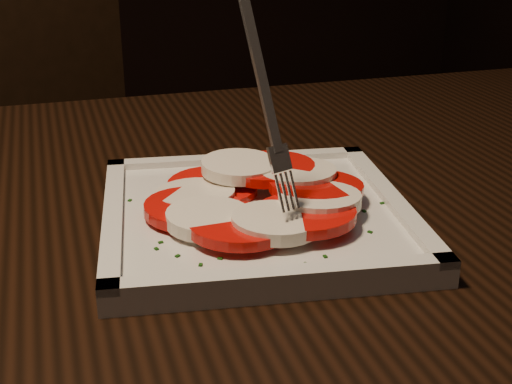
# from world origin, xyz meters

# --- Properties ---
(table) EXTENTS (1.24, 0.86, 0.75)m
(table) POSITION_xyz_m (0.10, -0.15, 0.65)
(table) COLOR black
(table) RESTS_ON ground
(chair) EXTENTS (0.53, 0.53, 0.93)m
(chair) POSITION_xyz_m (0.02, 0.65, 0.53)
(chair) COLOR black
(chair) RESTS_ON ground
(plate) EXTENTS (0.28, 0.28, 0.01)m
(plate) POSITION_xyz_m (0.14, -0.19, 0.76)
(plate) COLOR silver
(plate) RESTS_ON table
(caprese_salad) EXTENTS (0.20, 0.19, 0.03)m
(caprese_salad) POSITION_xyz_m (0.14, -0.19, 0.78)
(caprese_salad) COLOR #CE0605
(caprese_salad) RESTS_ON plate
(fork) EXTENTS (0.04, 0.06, 0.15)m
(fork) POSITION_xyz_m (0.13, -0.21, 0.86)
(fork) COLOR white
(fork) RESTS_ON caprese_salad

